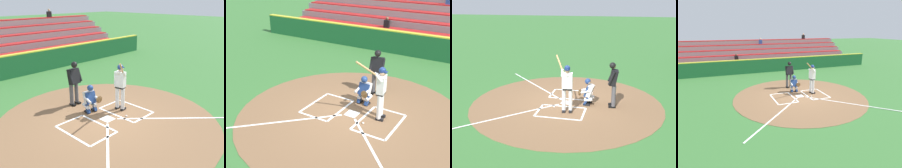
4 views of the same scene
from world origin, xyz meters
TOP-DOWN VIEW (x-y plane):
  - ground_plane at (0.00, 0.00)m, footprint 120.00×120.00m
  - dirt_circle at (0.00, 0.00)m, footprint 8.00×8.00m
  - home_plate_and_chalk at (0.00, 0.88)m, footprint 7.93×4.91m
  - batter at (-0.94, -0.22)m, footprint 0.88×0.82m
  - catcher at (0.00, -0.91)m, footprint 0.59×0.65m
  - plate_umpire at (-0.02, -1.92)m, footprint 0.60×0.45m
  - baseball at (-0.64, 0.38)m, footprint 0.07×0.07m
  - backstop_wall at (0.00, -7.50)m, footprint 22.00×0.36m
  - bleacher_stand at (-0.00, -11.33)m, footprint 20.00×5.10m

SIDE VIEW (x-z plane):
  - ground_plane at x=0.00m, z-range 0.00..0.00m
  - dirt_circle at x=0.00m, z-range 0.00..0.01m
  - home_plate_and_chalk at x=0.00m, z-range 0.01..0.02m
  - baseball at x=-0.64m, z-range 0.00..0.07m
  - catcher at x=0.00m, z-range 0.02..1.15m
  - backstop_wall at x=0.00m, z-range 0.00..1.31m
  - bleacher_stand at x=0.00m, z-range -0.72..2.73m
  - plate_umpire at x=-0.02m, z-range 0.14..2.01m
  - batter at x=-0.94m, z-range 0.04..2.16m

